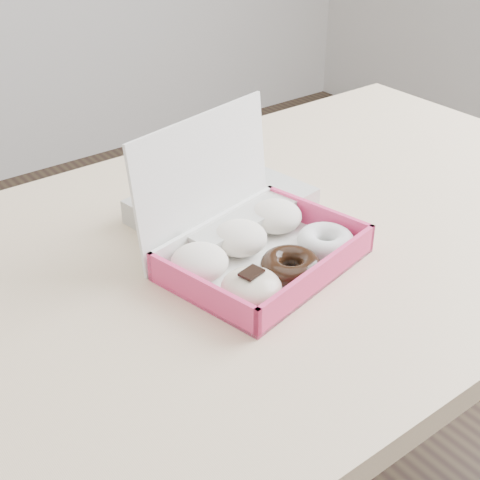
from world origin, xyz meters
TOP-DOWN VIEW (x-y plane):
  - table at (0.00, 0.00)m, footprint 1.20×0.80m
  - donut_box at (-0.15, -0.05)m, footprint 0.31×0.28m
  - newspapers at (-0.11, 0.09)m, footprint 0.28×0.24m

SIDE VIEW (x-z plane):
  - table at x=0.00m, z-range 0.30..1.05m
  - newspapers at x=-0.11m, z-range 0.75..0.79m
  - donut_box at x=-0.15m, z-range 0.68..0.88m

